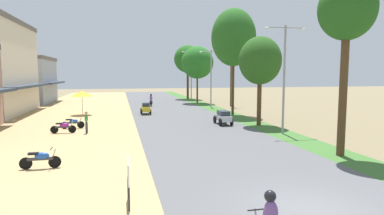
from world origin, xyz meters
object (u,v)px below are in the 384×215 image
median_tree_nearest (347,12)px  car_hatchback_yellow (146,108)px  streetlamp_near (284,72)px  median_tree_fifth (188,59)px  parked_motorbike_nearest (41,158)px  median_tree_third (234,38)px  street_signboard (128,174)px  streetlamp_mid (211,74)px  parked_motorbike_third (73,122)px  motorbike_ahead_second (151,100)px  median_tree_fourth (197,63)px  utility_pole_near (231,69)px  parked_motorbike_second (64,126)px  pedestrian_on_shoulder (86,121)px  vendor_umbrella (82,94)px  streetlamp_far (191,72)px  median_tree_second (260,61)px  car_sedan_silver (223,117)px

median_tree_nearest → car_hatchback_yellow: bearing=113.5°
streetlamp_near → median_tree_fifth: bearing=90.0°
parked_motorbike_nearest → median_tree_third: size_ratio=0.16×
street_signboard → streetlamp_mid: (11.36, 29.91, 3.22)m
parked_motorbike_nearest → streetlamp_mid: bearing=58.6°
parked_motorbike_third → motorbike_ahead_second: bearing=64.9°
median_tree_fourth → utility_pole_near: 6.19m
parked_motorbike_third → median_tree_fourth: size_ratio=0.21×
parked_motorbike_second → car_hatchback_yellow: size_ratio=0.90×
median_tree_nearest → pedestrian_on_shoulder: bearing=144.9°
parked_motorbike_nearest → median_tree_fifth: (15.18, 39.59, 6.38)m
parked_motorbike_third → median_tree_fourth: bearing=53.0°
vendor_umbrella → pedestrian_on_shoulder: 11.53m
parked_motorbike_third → utility_pole_near: size_ratio=0.19×
streetlamp_near → motorbike_ahead_second: streetlamp_near is taller
median_tree_fifth → streetlamp_far: (-0.01, -2.90, -2.21)m
street_signboard → median_tree_fifth: (11.37, 44.66, 5.82)m
median_tree_nearest → streetlamp_mid: median_tree_nearest is taller
median_tree_second → streetlamp_near: size_ratio=0.96×
car_sedan_silver → median_tree_third: bearing=63.7°
utility_pole_near → vendor_umbrella: bearing=-162.2°
parked_motorbike_nearest → utility_pole_near: utility_pole_near is taller
streetlamp_mid → motorbike_ahead_second: 8.81m
median_tree_fifth → streetlamp_mid: (-0.01, -14.75, -2.60)m
parked_motorbike_third → median_tree_third: 18.02m
median_tree_third → motorbike_ahead_second: 15.31m
median_tree_nearest → streetlamp_far: 37.65m
parked_motorbike_second → median_tree_fourth: (15.35, 21.91, 5.50)m
parked_motorbike_nearest → car_sedan_silver: car_sedan_silver is taller
pedestrian_on_shoulder → streetlamp_near: bearing=-12.8°
parked_motorbike_third → utility_pole_near: bearing=38.9°
parked_motorbike_second → street_signboard: size_ratio=1.20×
vendor_umbrella → median_tree_third: 16.99m
street_signboard → median_tree_fourth: (11.07, 36.30, 4.95)m
vendor_umbrella → street_signboard: bearing=-80.8°
car_hatchback_yellow → parked_motorbike_third: bearing=-128.9°
streetlamp_near → car_hatchback_yellow: bearing=123.3°
median_tree_fourth → parked_motorbike_third: bearing=-127.0°
streetlamp_far → car_hatchback_yellow: bearing=-117.0°
median_tree_nearest → car_sedan_silver: size_ratio=4.08×
vendor_umbrella → parked_motorbike_third: bearing=-88.7°
parked_motorbike_nearest → median_tree_nearest: size_ratio=0.20×
median_tree_second → car_hatchback_yellow: size_ratio=3.71×
parked_motorbike_second → streetlamp_near: 16.54m
street_signboard → median_tree_nearest: (11.21, 4.21, 6.41)m
parked_motorbike_nearest → vendor_umbrella: (-0.29, 20.24, 1.75)m
vendor_umbrella → streetlamp_near: 21.33m
parked_motorbike_third → median_tree_second: median_tree_second is taller
vendor_umbrella → pedestrian_on_shoulder: (1.47, -11.36, -1.34)m
pedestrian_on_shoulder → streetlamp_mid: bearing=48.7°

